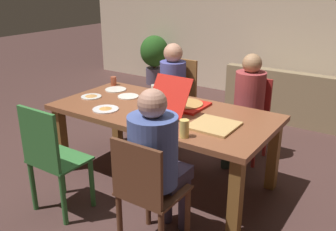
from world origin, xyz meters
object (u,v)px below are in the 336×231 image
chair_2 (147,192)px  plate_3 (116,90)px  drinking_glass_3 (114,81)px  potted_plant (154,55)px  person_0 (247,100)px  person_2 (157,155)px  dining_table (162,119)px  chair_3 (51,157)px  pizza_box_1 (183,103)px  chair_0 (251,114)px  drinking_glass_1 (154,89)px  plate_0 (128,96)px  couch (291,99)px  plate_2 (91,96)px  chair_1 (177,96)px  plate_1 (106,109)px  pizza_box_0 (214,125)px  drinking_glass_2 (184,129)px  drinking_glass_0 (146,118)px  person_1 (170,86)px

chair_2 → plate_3: (-1.34, 1.21, 0.25)m
drinking_glass_3 → potted_plant: (-1.20, 2.49, -0.24)m
person_0 → potted_plant: bearing=142.7°
chair_2 → person_2: size_ratio=0.74×
dining_table → chair_3: bearing=-113.5°
pizza_box_1 → potted_plant: size_ratio=0.65×
dining_table → chair_0: bearing=62.1°
chair_3 → drinking_glass_1: 1.41m
plate_0 → couch: (1.07, 2.39, -0.47)m
plate_0 → drinking_glass_1: bearing=55.7°
person_2 → plate_0: 1.43m
chair_2 → potted_plant: (-2.70, 3.85, 0.05)m
person_2 → chair_3: bearing=-169.2°
plate_0 → drinking_glass_1: drinking_glass_1 is taller
dining_table → pizza_box_1: 0.25m
plate_2 → potted_plant: 3.27m
person_0 → potted_plant: 3.40m
drinking_glass_3 → pizza_box_1: bearing=-12.6°
chair_1 → person_0: bearing=-7.1°
chair_3 → plate_1: size_ratio=3.94×
chair_0 → pizza_box_0: 1.12m
plate_0 → drinking_glass_1: 0.30m
chair_3 → pizza_box_1: bearing=63.8°
person_2 → person_0: bearing=90.0°
drinking_glass_2 → chair_0: bearing=89.7°
plate_2 → couch: 3.00m
pizza_box_0 → pizza_box_1: (-0.47, 0.26, 0.04)m
chair_2 → drinking_glass_1: size_ratio=9.10×
pizza_box_0 → drinking_glass_2: (-0.09, -0.33, 0.06)m
dining_table → chair_1: size_ratio=2.14×
dining_table → pizza_box_0: 0.63m
drinking_glass_0 → drinking_glass_2: drinking_glass_2 is taller
chair_1 → chair_2: chair_1 is taller
dining_table → drinking_glass_3: drinking_glass_3 is taller
potted_plant → plate_1: bearing=-61.7°
drinking_glass_2 → potted_plant: bearing=128.9°
dining_table → couch: dining_table is taller
plate_3 → drinking_glass_1: drinking_glass_1 is taller
plate_1 → couch: bearing=70.6°
dining_table → pizza_box_0: size_ratio=5.66×
drinking_glass_3 → plate_3: bearing=-42.5°
plate_0 → potted_plant: bearing=120.7°
person_0 → plate_0: size_ratio=5.39×
pizza_box_1 → plate_1: bearing=-142.4°
person_0 → plate_2: person_0 is taller
chair_3 → person_1: bearing=90.0°
chair_1 → pizza_box_1: size_ratio=1.67×
dining_table → drinking_glass_0: 0.41m
dining_table → drinking_glass_3: bearing=157.6°
drinking_glass_2 → drinking_glass_3: bearing=150.6°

